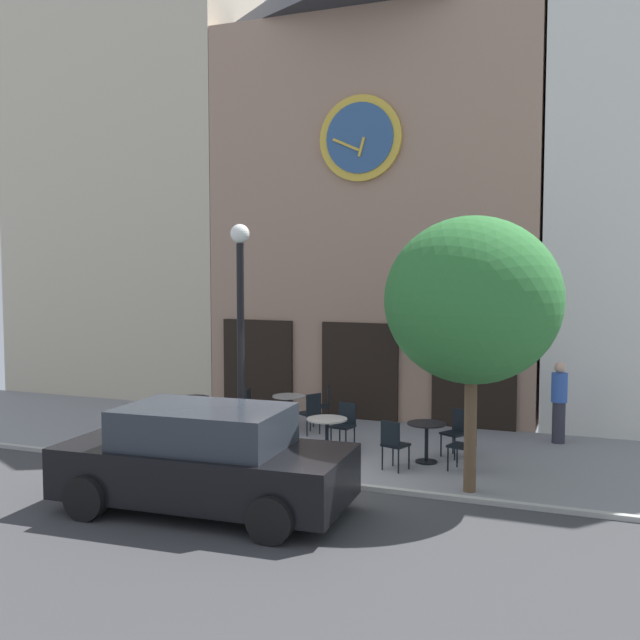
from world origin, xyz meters
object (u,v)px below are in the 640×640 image
(street_tree, at_px, (472,301))
(cafe_chair_right_end, at_px, (466,442))
(cafe_table_near_curb, at_px, (195,407))
(cafe_table_center_left, at_px, (327,429))
(cafe_chair_facing_wall, at_px, (324,403))
(cafe_chair_mid_row, at_px, (252,405))
(cafe_chair_near_tree, at_px, (457,429))
(pedestrian_blue, at_px, (559,401))
(cafe_table_center_right, at_px, (289,404))
(cafe_table_leftmost, at_px, (427,434))
(cafe_chair_corner, at_px, (393,441))
(parked_car_black, at_px, (204,460))
(street_lamp, at_px, (241,340))
(cafe_chair_near_lamp, at_px, (311,410))
(cafe_chair_left_end, at_px, (345,422))

(street_tree, relative_size, cafe_chair_right_end, 4.90)
(cafe_table_near_curb, relative_size, cafe_table_center_left, 0.93)
(cafe_chair_facing_wall, relative_size, cafe_chair_mid_row, 1.00)
(cafe_chair_near_tree, bearing_deg, pedestrian_blue, 46.04)
(cafe_chair_mid_row, bearing_deg, cafe_chair_near_tree, -8.61)
(cafe_table_center_right, xyz_separation_m, cafe_table_leftmost, (3.54, -1.74, -0.00))
(street_tree, height_order, pedestrian_blue, street_tree)
(cafe_table_center_right, distance_m, cafe_table_leftmost, 3.95)
(cafe_table_center_right, relative_size, cafe_chair_corner, 0.82)
(cafe_chair_near_tree, distance_m, parked_car_black, 5.31)
(street_lamp, bearing_deg, cafe_table_center_right, 93.49)
(cafe_table_center_right, relative_size, cafe_chair_mid_row, 0.82)
(cafe_chair_near_lamp, height_order, parked_car_black, parked_car_black)
(street_tree, height_order, cafe_chair_mid_row, street_tree)
(street_tree, xyz_separation_m, pedestrian_blue, (1.15, 3.91, -2.21))
(cafe_table_center_left, height_order, cafe_chair_right_end, cafe_chair_right_end)
(cafe_chair_mid_row, height_order, pedestrian_blue, pedestrian_blue)
(street_lamp, distance_m, cafe_chair_facing_wall, 3.57)
(cafe_table_center_left, height_order, cafe_chair_near_lamp, cafe_chair_near_lamp)
(cafe_table_leftmost, relative_size, cafe_chair_right_end, 0.82)
(cafe_chair_corner, bearing_deg, cafe_chair_near_tree, 58.16)
(street_tree, distance_m, cafe_table_center_right, 6.13)
(cafe_table_leftmost, bearing_deg, street_lamp, -165.79)
(cafe_table_center_left, distance_m, cafe_chair_near_tree, 2.48)
(cafe_chair_left_end, xyz_separation_m, pedestrian_blue, (3.95, 1.99, 0.33))
(cafe_table_center_left, xyz_separation_m, parked_car_black, (-0.62, -3.48, 0.21))
(cafe_table_near_curb, relative_size, cafe_chair_near_tree, 0.80)
(cafe_table_leftmost, distance_m, cafe_chair_right_end, 0.85)
(cafe_table_leftmost, relative_size, pedestrian_blue, 0.44)
(street_lamp, distance_m, cafe_chair_left_end, 2.71)
(parked_car_black, bearing_deg, cafe_chair_near_lamp, 94.09)
(cafe_chair_corner, relative_size, pedestrian_blue, 0.54)
(cafe_chair_facing_wall, xyz_separation_m, cafe_chair_near_lamp, (0.04, -0.93, 0.00))
(cafe_table_near_curb, distance_m, cafe_chair_near_lamp, 2.66)
(street_lamp, height_order, cafe_table_leftmost, street_lamp)
(cafe_table_leftmost, xyz_separation_m, parked_car_black, (-2.47, -3.79, 0.23))
(cafe_table_leftmost, bearing_deg, street_tree, -54.38)
(cafe_chair_facing_wall, distance_m, cafe_chair_mid_row, 1.64)
(street_lamp, bearing_deg, cafe_chair_near_lamp, 75.71)
(cafe_chair_near_tree, bearing_deg, parked_car_black, -123.21)
(street_tree, relative_size, cafe_chair_near_lamp, 4.90)
(pedestrian_blue, bearing_deg, street_tree, -106.43)
(street_tree, distance_m, cafe_chair_mid_row, 6.51)
(street_lamp, bearing_deg, cafe_chair_left_end, 39.39)
(cafe_table_near_curb, height_order, cafe_table_leftmost, cafe_table_leftmost)
(cafe_chair_right_end, bearing_deg, parked_car_black, -133.30)
(street_lamp, xyz_separation_m, cafe_table_center_left, (1.53, 0.55, -1.69))
(cafe_table_center_right, xyz_separation_m, cafe_chair_mid_row, (-0.72, -0.38, -0.00))
(cafe_chair_near_tree, height_order, cafe_chair_near_lamp, same)
(cafe_chair_mid_row, relative_size, pedestrian_blue, 0.54)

